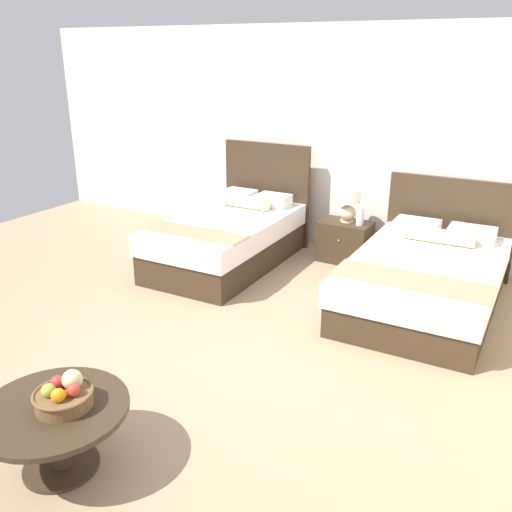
{
  "coord_description": "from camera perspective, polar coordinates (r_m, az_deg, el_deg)",
  "views": [
    {
      "loc": [
        2.22,
        -3.38,
        2.39
      ],
      "look_at": [
        -0.05,
        0.5,
        0.7
      ],
      "focal_mm": 38.99,
      "sensor_mm": 36.0,
      "label": 1
    }
  ],
  "objects": [
    {
      "name": "fruit_bowl",
      "position": [
        3.49,
        -19.1,
        -13.33
      ],
      "size": [
        0.35,
        0.35,
        0.2
      ],
      "color": "brown",
      "rests_on": "coffee_table"
    },
    {
      "name": "bed_near_window",
      "position": [
        6.48,
        -2.73,
        2.0
      ],
      "size": [
        1.21,
        2.07,
        1.28
      ],
      "color": "#38291B",
      "rests_on": "ground"
    },
    {
      "name": "ground_plane",
      "position": [
        4.7,
        -2.62,
        -10.11
      ],
      "size": [
        9.77,
        9.57,
        0.02
      ],
      "primitive_type": "cube",
      "color": "#9E8364"
    },
    {
      "name": "bed_near_corner",
      "position": [
        5.66,
        17.05,
        -2.14
      ],
      "size": [
        1.4,
        2.16,
        1.08
      ],
      "color": "#38291B",
      "rests_on": "ground"
    },
    {
      "name": "coffee_table",
      "position": [
        3.6,
        -19.92,
        -15.73
      ],
      "size": [
        0.87,
        0.87,
        0.44
      ],
      "color": "#38291B",
      "rests_on": "ground"
    },
    {
      "name": "wall_back",
      "position": [
        6.83,
        11.14,
        11.3
      ],
      "size": [
        9.77,
        0.12,
        2.67
      ],
      "primitive_type": "cube",
      "color": "white",
      "rests_on": "ground"
    },
    {
      "name": "vase",
      "position": [
        6.45,
        10.63,
        4.01
      ],
      "size": [
        0.09,
        0.09,
        0.21
      ],
      "color": "silver",
      "rests_on": "nightstand"
    },
    {
      "name": "table_lamp",
      "position": [
        6.53,
        9.44,
        5.44
      ],
      "size": [
        0.28,
        0.28,
        0.39
      ],
      "color": "beige",
      "rests_on": "nightstand"
    },
    {
      "name": "nightstand",
      "position": [
        6.65,
        9.14,
        1.47
      ],
      "size": [
        0.58,
        0.41,
        0.48
      ],
      "color": "#38291B",
      "rests_on": "ground"
    }
  ]
}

